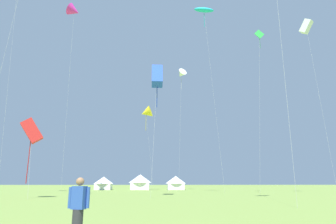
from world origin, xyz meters
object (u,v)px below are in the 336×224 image
(festival_tent_right, at_px, (176,182))
(kite_blue_box, at_px, (157,76))
(kite_white_delta, at_px, (181,74))
(kite_magenta_delta, at_px, (74,11))
(festival_tent_center, at_px, (104,183))
(person_spectator, at_px, (78,211))
(kite_yellow_delta, at_px, (146,113))
(festival_tent_left, at_px, (140,181))
(kite_green_diamond, at_px, (259,39))
(kite_white_box, at_px, (306,27))
(kite_cyan_parafoil, at_px, (204,10))
(kite_red_box, at_px, (32,131))

(festival_tent_right, bearing_deg, kite_blue_box, -97.96)
(kite_white_delta, height_order, kite_magenta_delta, kite_magenta_delta)
(kite_white_delta, bearing_deg, festival_tent_center, 159.97)
(person_spectator, xyz_separation_m, festival_tent_right, (6.80, 58.07, 0.81))
(kite_white_delta, bearing_deg, festival_tent_right, 98.49)
(kite_yellow_delta, height_order, festival_tent_left, kite_yellow_delta)
(kite_green_diamond, xyz_separation_m, festival_tent_left, (-20.21, 23.65, -22.74))
(kite_white_delta, distance_m, kite_green_diamond, 20.85)
(kite_yellow_delta, xyz_separation_m, kite_green_diamond, (19.01, -18.68, 8.17))
(kite_magenta_delta, bearing_deg, festival_tent_left, 61.15)
(kite_magenta_delta, height_order, kite_white_box, kite_magenta_delta)
(kite_blue_box, distance_m, kite_magenta_delta, 25.27)
(kite_cyan_parafoil, relative_size, festival_tent_right, 6.86)
(kite_yellow_delta, relative_size, festival_tent_right, 3.90)
(festival_tent_right, bearing_deg, kite_red_box, -117.36)
(kite_magenta_delta, bearing_deg, festival_tent_center, 81.06)
(festival_tent_right, bearing_deg, kite_cyan_parafoil, -80.64)
(kite_cyan_parafoil, xyz_separation_m, kite_green_diamond, (8.69, -1.90, -6.36))
(kite_white_box, bearing_deg, kite_magenta_delta, 172.73)
(kite_blue_box, bearing_deg, person_spectator, -95.00)
(kite_red_box, height_order, kite_green_diamond, kite_green_diamond)
(kite_red_box, xyz_separation_m, festival_tent_right, (18.06, 34.89, -5.32))
(kite_cyan_parafoil, height_order, person_spectator, kite_cyan_parafoil)
(kite_red_box, bearing_deg, festival_tent_center, 86.62)
(kite_red_box, relative_size, kite_white_delta, 0.32)
(kite_white_delta, relative_size, festival_tent_right, 5.71)
(kite_red_box, xyz_separation_m, kite_magenta_delta, (-1.16, 14.41, 23.94))
(kite_blue_box, bearing_deg, kite_cyan_parafoil, 53.28)
(kite_blue_box, relative_size, kite_red_box, 1.88)
(kite_blue_box, xyz_separation_m, person_spectator, (-2.22, -25.38, -13.47))
(kite_green_diamond, relative_size, festival_tent_right, 5.74)
(kite_yellow_delta, bearing_deg, kite_cyan_parafoil, -58.41)
(kite_white_delta, distance_m, kite_yellow_delta, 11.59)
(kite_red_box, relative_size, festival_tent_right, 1.82)
(kite_white_delta, bearing_deg, festival_tent_left, 145.15)
(kite_green_diamond, bearing_deg, kite_white_box, -13.83)
(kite_white_delta, height_order, kite_cyan_parafoil, kite_cyan_parafoil)
(kite_white_delta, relative_size, kite_magenta_delta, 0.81)
(kite_white_box, bearing_deg, person_spectator, -128.76)
(kite_white_delta, xyz_separation_m, kite_yellow_delta, (-7.66, 1.20, -8.62))
(kite_blue_box, height_order, kite_green_diamond, kite_green_diamond)
(kite_cyan_parafoil, distance_m, festival_tent_left, 38.11)
(kite_yellow_delta, height_order, person_spectator, kite_yellow_delta)
(kite_white_box, relative_size, kite_green_diamond, 1.03)
(kite_white_box, distance_m, festival_tent_right, 40.21)
(kite_white_delta, bearing_deg, kite_blue_box, -101.70)
(kite_blue_box, distance_m, kite_red_box, 15.51)
(kite_white_delta, distance_m, person_spectator, 57.78)
(kite_red_box, bearing_deg, kite_cyan_parafoil, 31.26)
(kite_cyan_parafoil, xyz_separation_m, person_spectator, (-10.38, -36.32, -30.09))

